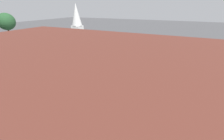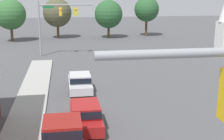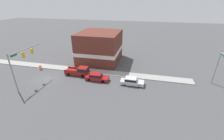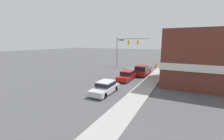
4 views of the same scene
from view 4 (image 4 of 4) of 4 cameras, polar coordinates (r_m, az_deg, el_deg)
name	(u,v)px [view 4 (image 4 of 4)]	position (r m, az deg, el deg)	size (l,w,h in m)	color
ground_plane	(135,69)	(34.99, 8.77, 0.41)	(200.00, 200.00, 0.00)	#4C4C4F
sidewalk_curb	(161,71)	(33.74, 18.04, -0.24)	(2.40, 60.00, 0.14)	#9E9E99
near_signal_assembly	(126,45)	(37.43, 5.49, 9.45)	(8.23, 0.49, 7.39)	gray
car_lead	(127,75)	(24.53, 5.73, -1.99)	(1.82, 4.80, 1.50)	black
car_second_ahead	(105,87)	(18.16, -2.64, -6.50)	(1.85, 4.55, 1.47)	black
pickup_truck_parked	(143,70)	(28.27, 11.56, -0.14)	(1.97, 5.33, 1.94)	black
construction_barrel	(156,65)	(38.29, 16.40, 1.75)	(0.59, 0.59, 1.00)	orange
corner_brick_building	(206,58)	(25.37, 32.31, 3.74)	(11.44, 10.55, 7.77)	brown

